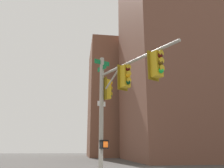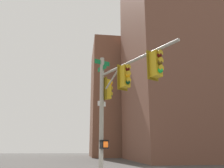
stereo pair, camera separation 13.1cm
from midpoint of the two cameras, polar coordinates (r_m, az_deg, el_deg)
The scene contains 5 objects.
signal_pole_assembly at distance 10.60m, azimuth 1.61°, elevation -2.74°, with size 4.80×2.73×6.80m.
building_brick_nearside at distance 59.13m, azimuth 19.55°, elevation 6.31°, with size 21.99×21.59×46.73m, color brown.
building_brick_midblock at distance 50.84m, azimuth 15.28°, elevation 8.80°, with size 22.58×19.03×45.48m, color brown.
building_glass_tower at distance 67.24m, azimuth 23.41°, elevation 14.19°, with size 31.12×31.24×68.35m, color #7A99B2.
building_brick_farside at distance 67.01m, azimuth 1.13°, elevation -3.93°, with size 18.39×14.25×31.51m, color brown.
Camera 2 is at (-11.60, 1.35, 2.24)m, focal length 36.97 mm.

